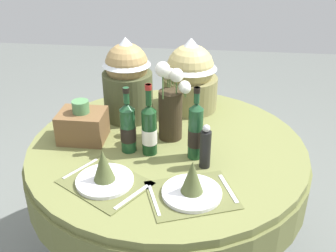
{
  "coord_description": "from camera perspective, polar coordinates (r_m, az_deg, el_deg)",
  "views": [
    {
      "loc": [
        0.19,
        -1.66,
        1.77
      ],
      "look_at": [
        0.0,
        0.03,
        0.85
      ],
      "focal_mm": 42.62,
      "sensor_mm": 36.0,
      "label": 1
    }
  ],
  "objects": [
    {
      "name": "dining_table",
      "position": [
        2.02,
        -0.11,
        -5.86
      ],
      "size": [
        1.37,
        1.37,
        0.77
      ],
      "color": "olive",
      "rests_on": "ground"
    },
    {
      "name": "place_setting_left",
      "position": [
        1.67,
        -9.11,
        -6.75
      ],
      "size": [
        0.43,
        0.4,
        0.16
      ],
      "color": "brown",
      "rests_on": "dining_table"
    },
    {
      "name": "place_setting_right",
      "position": [
        1.59,
        3.45,
        -8.5
      ],
      "size": [
        0.41,
        0.36,
        0.16
      ],
      "color": "brown",
      "rests_on": "dining_table"
    },
    {
      "name": "flower_vase",
      "position": [
        1.91,
        0.46,
        3.12
      ],
      "size": [
        0.16,
        0.23,
        0.42
      ],
      "color": "#332819",
      "rests_on": "dining_table"
    },
    {
      "name": "wine_bottle_left",
      "position": [
        1.78,
        3.95,
        -0.71
      ],
      "size": [
        0.07,
        0.07,
        0.35
      ],
      "color": "#194223",
      "rests_on": "dining_table"
    },
    {
      "name": "wine_bottle_right",
      "position": [
        1.81,
        -2.69,
        -0.44
      ],
      "size": [
        0.07,
        0.07,
        0.34
      ],
      "color": "#143819",
      "rests_on": "dining_table"
    },
    {
      "name": "wine_bottle_rear",
      "position": [
        1.84,
        -5.75,
        -0.19
      ],
      "size": [
        0.07,
        0.07,
        0.32
      ],
      "color": "#194223",
      "rests_on": "dining_table"
    },
    {
      "name": "pepper_mill",
      "position": [
        1.73,
        5.37,
        -3.11
      ],
      "size": [
        0.05,
        0.05,
        0.21
      ],
      "color": "black",
      "rests_on": "dining_table"
    },
    {
      "name": "gift_tub_back_left",
      "position": [
        2.12,
        -5.85,
        7.12
      ],
      "size": [
        0.26,
        0.26,
        0.45
      ],
      "color": "#474C2D",
      "rests_on": "dining_table"
    },
    {
      "name": "gift_tub_back_centre",
      "position": [
        2.23,
        3.19,
        7.63
      ],
      "size": [
        0.31,
        0.31,
        0.41
      ],
      "color": "olive",
      "rests_on": "dining_table"
    },
    {
      "name": "woven_basket_side_left",
      "position": [
        1.99,
        -12.11,
        0.19
      ],
      "size": [
        0.22,
        0.18,
        0.21
      ],
      "color": "brown",
      "rests_on": "dining_table"
    }
  ]
}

